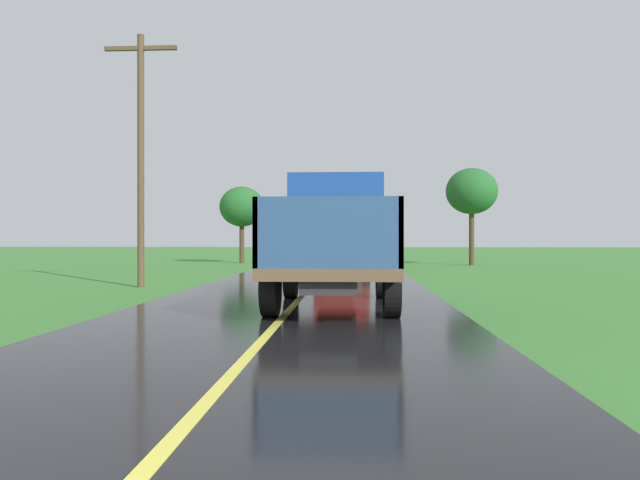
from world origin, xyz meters
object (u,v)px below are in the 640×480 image
utility_pole_roadside (141,150)px  roadside_tree_near_left (472,192)px  roadside_tree_mid_right (242,207)px  banana_truck_far (343,238)px  banana_truck_near (336,237)px

utility_pole_roadside → roadside_tree_near_left: (12.66, 15.45, -0.07)m
roadside_tree_mid_right → banana_truck_far: bearing=-48.3°
banana_truck_near → roadside_tree_near_left: (6.76, 20.03, 2.50)m
banana_truck_far → utility_pole_roadside: (-5.77, -10.80, 2.58)m
roadside_tree_mid_right → roadside_tree_near_left: bearing=-9.5°
banana_truck_near → utility_pole_roadside: size_ratio=0.78×
banana_truck_near → utility_pole_roadside: utility_pole_roadside is taller
banana_truck_far → utility_pole_roadside: utility_pole_roadside is taller
banana_truck_near → banana_truck_far: size_ratio=1.00×
banana_truck_far → roadside_tree_near_left: size_ratio=1.11×
utility_pole_roadside → roadside_tree_mid_right: 17.63m
roadside_tree_near_left → roadside_tree_mid_right: bearing=170.5°
utility_pole_roadside → roadside_tree_near_left: 19.97m
roadside_tree_near_left → banana_truck_far: bearing=-146.0°
banana_truck_far → utility_pole_roadside: size_ratio=0.78×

